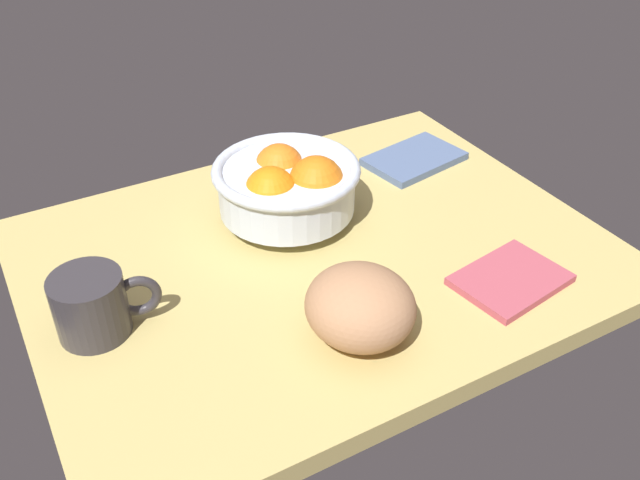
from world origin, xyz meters
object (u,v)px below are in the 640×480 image
bread_loaf (360,306)px  napkin_folded (510,280)px  fruit_bowl (289,185)px  napkin_spare (414,159)px  mug (93,305)px

bread_loaf → napkin_folded: bearing=-3.2°
fruit_bowl → napkin_spare: size_ratio=1.35×
bread_loaf → napkin_spare: (30.40, 31.28, -3.91)cm
napkin_spare → mug: size_ratio=1.25×
mug → fruit_bowl: bearing=18.0°
bread_loaf → fruit_bowl: bearing=80.9°
bread_loaf → napkin_spare: size_ratio=0.84×
mug → bread_loaf: bearing=-30.9°
mug → napkin_spare: bearing=14.9°
napkin_folded → mug: size_ratio=1.11×
bread_loaf → napkin_spare: bearing=45.8°
napkin_spare → napkin_folded: bearing=-103.6°
bread_loaf → mug: 31.31cm
napkin_spare → mug: 59.35cm
bread_loaf → napkin_folded: 22.89cm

